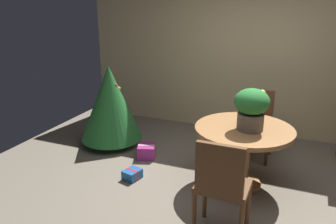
{
  "coord_description": "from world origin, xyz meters",
  "views": [
    {
      "loc": [
        0.7,
        -3.36,
        2.15
      ],
      "look_at": [
        -0.76,
        0.12,
        0.89
      ],
      "focal_mm": 36.61,
      "sensor_mm": 36.0,
      "label": 1
    }
  ],
  "objects_px": {
    "flower_vase": "(252,107)",
    "holiday_tree": "(110,103)",
    "wooden_chair_near": "(221,183)",
    "gift_box_blue": "(132,174)",
    "wooden_chair_far": "(256,120)",
    "round_dining_table": "(243,141)",
    "gift_box_purple": "(147,151)"
  },
  "relations": [
    {
      "from": "flower_vase",
      "to": "holiday_tree",
      "type": "xyz_separation_m",
      "value": [
        -2.15,
        0.5,
        -0.34
      ]
    },
    {
      "from": "wooden_chair_far",
      "to": "holiday_tree",
      "type": "height_order",
      "value": "holiday_tree"
    },
    {
      "from": "round_dining_table",
      "to": "wooden_chair_far",
      "type": "distance_m",
      "value": 0.91
    },
    {
      "from": "round_dining_table",
      "to": "wooden_chair_far",
      "type": "bearing_deg",
      "value": 90.0
    },
    {
      "from": "gift_box_purple",
      "to": "wooden_chair_far",
      "type": "bearing_deg",
      "value": 25.6
    },
    {
      "from": "wooden_chair_near",
      "to": "holiday_tree",
      "type": "relative_size",
      "value": 0.8
    },
    {
      "from": "flower_vase",
      "to": "wooden_chair_near",
      "type": "bearing_deg",
      "value": -93.86
    },
    {
      "from": "flower_vase",
      "to": "gift_box_blue",
      "type": "xyz_separation_m",
      "value": [
        -1.34,
        -0.34,
        -0.95
      ]
    },
    {
      "from": "flower_vase",
      "to": "holiday_tree",
      "type": "distance_m",
      "value": 2.23
    },
    {
      "from": "wooden_chair_near",
      "to": "gift_box_blue",
      "type": "xyz_separation_m",
      "value": [
        -1.28,
        0.65,
        -0.51
      ]
    },
    {
      "from": "wooden_chair_near",
      "to": "gift_box_blue",
      "type": "height_order",
      "value": "wooden_chair_near"
    },
    {
      "from": "holiday_tree",
      "to": "gift_box_blue",
      "type": "distance_m",
      "value": 1.31
    },
    {
      "from": "flower_vase",
      "to": "wooden_chair_near",
      "type": "relative_size",
      "value": 0.48
    },
    {
      "from": "round_dining_table",
      "to": "wooden_chair_near",
      "type": "bearing_deg",
      "value": -90.0
    },
    {
      "from": "holiday_tree",
      "to": "gift_box_purple",
      "type": "distance_m",
      "value": 0.93
    },
    {
      "from": "flower_vase",
      "to": "wooden_chair_near",
      "type": "distance_m",
      "value": 1.08
    },
    {
      "from": "gift_box_purple",
      "to": "gift_box_blue",
      "type": "height_order",
      "value": "gift_box_purple"
    },
    {
      "from": "flower_vase",
      "to": "wooden_chair_far",
      "type": "relative_size",
      "value": 0.5
    },
    {
      "from": "round_dining_table",
      "to": "flower_vase",
      "type": "distance_m",
      "value": 0.44
    },
    {
      "from": "round_dining_table",
      "to": "holiday_tree",
      "type": "xyz_separation_m",
      "value": [
        -2.08,
        0.47,
        0.09
      ]
    },
    {
      "from": "gift_box_purple",
      "to": "holiday_tree",
      "type": "bearing_deg",
      "value": 162.59
    },
    {
      "from": "flower_vase",
      "to": "holiday_tree",
      "type": "relative_size",
      "value": 0.38
    },
    {
      "from": "flower_vase",
      "to": "gift_box_blue",
      "type": "relative_size",
      "value": 1.89
    },
    {
      "from": "flower_vase",
      "to": "gift_box_purple",
      "type": "distance_m",
      "value": 1.74
    },
    {
      "from": "wooden_chair_far",
      "to": "wooden_chair_near",
      "type": "height_order",
      "value": "wooden_chair_near"
    },
    {
      "from": "wooden_chair_far",
      "to": "wooden_chair_near",
      "type": "relative_size",
      "value": 0.95
    },
    {
      "from": "wooden_chair_near",
      "to": "holiday_tree",
      "type": "xyz_separation_m",
      "value": [
        -2.08,
        1.49,
        0.1
      ]
    },
    {
      "from": "holiday_tree",
      "to": "gift_box_blue",
      "type": "xyz_separation_m",
      "value": [
        0.8,
        -0.84,
        -0.61
      ]
    },
    {
      "from": "round_dining_table",
      "to": "wooden_chair_far",
      "type": "relative_size",
      "value": 1.2
    },
    {
      "from": "wooden_chair_near",
      "to": "holiday_tree",
      "type": "height_order",
      "value": "holiday_tree"
    },
    {
      "from": "round_dining_table",
      "to": "wooden_chair_near",
      "type": "relative_size",
      "value": 1.15
    },
    {
      "from": "gift_box_blue",
      "to": "flower_vase",
      "type": "bearing_deg",
      "value": 14.11
    }
  ]
}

